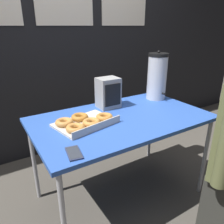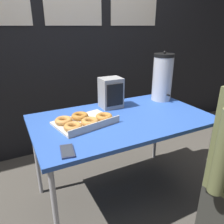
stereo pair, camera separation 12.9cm
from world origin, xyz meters
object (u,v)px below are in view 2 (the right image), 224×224
at_px(cell_phone, 67,151).
at_px(space_heater, 111,93).
at_px(donut_box, 84,121).
at_px(coffee_urn, 162,77).

bearing_deg(cell_phone, space_heater, 54.37).
bearing_deg(space_heater, cell_phone, -135.19).
xyz_separation_m(donut_box, coffee_urn, (0.84, 0.20, 0.19)).
bearing_deg(donut_box, coffee_urn, 1.57).
distance_m(donut_box, space_heater, 0.42).
bearing_deg(donut_box, space_heater, 23.08).
height_order(donut_box, space_heater, space_heater).
xyz_separation_m(donut_box, space_heater, (0.33, 0.23, 0.10)).
bearing_deg(space_heater, donut_box, -145.30).
height_order(donut_box, coffee_urn, coffee_urn).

